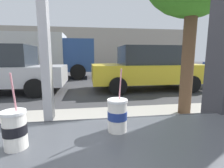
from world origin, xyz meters
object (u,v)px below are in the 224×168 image
Objects in this scene: parked_car_silver at (0,69)px; box_truck at (32,54)px; soda_cup_left at (117,115)px; soda_cup_right at (15,129)px; parked_car_yellow at (148,68)px.

box_truck reaches higher than parked_car_silver.
soda_cup_left reaches higher than soda_cup_right.
parked_car_silver is (-3.29, 5.80, -0.18)m from soda_cup_left.
box_truck reaches higher than parked_car_yellow.
box_truck is (-5.77, 4.32, 0.62)m from parked_car_yellow.
soda_cup_right is 6.52m from parked_car_yellow.
parked_car_yellow is (2.32, 5.80, -0.18)m from soda_cup_left.
soda_cup_left is 6.25m from parked_car_yellow.
parked_car_yellow reaches higher than soda_cup_left.
box_truck is (-3.44, 10.13, 0.44)m from soda_cup_left.
parked_car_silver is 5.61m from parked_car_yellow.
box_truck is at bearing 108.79° from soda_cup_left.
parked_car_yellow is 7.23m from box_truck.
parked_car_yellow is (2.77, 5.90, -0.18)m from soda_cup_right.
parked_car_silver is 1.01× the size of parked_car_yellow.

